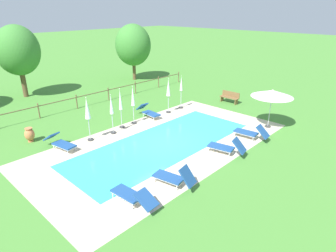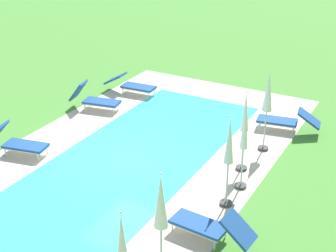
# 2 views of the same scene
# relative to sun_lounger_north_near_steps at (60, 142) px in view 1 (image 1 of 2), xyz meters

# --- Properties ---
(ground_plane) EXTENTS (160.00, 160.00, 0.00)m
(ground_plane) POSITION_rel_sun_lounger_north_near_steps_xyz_m (4.14, -3.40, -0.37)
(ground_plane) COLOR #478433
(pool_deck_paving) EXTENTS (14.36, 7.59, 0.01)m
(pool_deck_paving) POSITION_rel_sun_lounger_north_near_steps_xyz_m (4.14, -3.40, -0.36)
(pool_deck_paving) COLOR beige
(pool_deck_paving) RESTS_ON ground
(swimming_pool_water) EXTENTS (10.86, 4.09, 0.01)m
(swimming_pool_water) POSITION_rel_sun_lounger_north_near_steps_xyz_m (4.14, -3.40, -0.36)
(swimming_pool_water) COLOR #38C6D1
(swimming_pool_water) RESTS_ON ground
(pool_coping_rim) EXTENTS (11.34, 4.57, 0.01)m
(pool_coping_rim) POSITION_rel_sun_lounger_north_near_steps_xyz_m (4.14, -3.40, -0.36)
(pool_coping_rim) COLOR beige
(pool_coping_rim) RESTS_ON ground
(sun_lounger_north_near_steps) EXTENTS (0.94, 2.10, 0.80)m
(sun_lounger_north_near_steps) POSITION_rel_sun_lounger_north_near_steps_xyz_m (0.00, 0.00, 0.00)
(sun_lounger_north_near_steps) COLOR navy
(sun_lounger_north_near_steps) RESTS_ON ground
(sun_lounger_north_mid) EXTENTS (0.98, 1.98, 0.95)m
(sun_lounger_north_mid) POSITION_rel_sun_lounger_north_near_steps_xyz_m (5.46, -6.57, 0.02)
(sun_lounger_north_mid) COLOR navy
(sun_lounger_north_mid) RESTS_ON ground
(sun_lounger_north_far) EXTENTS (0.75, 2.02, 0.86)m
(sun_lounger_north_far) POSITION_rel_sun_lounger_north_near_steps_xyz_m (6.45, 0.19, 0.01)
(sun_lounger_north_far) COLOR navy
(sun_lounger_north_far) RESTS_ON ground
(sun_lounger_north_end) EXTENTS (0.94, 1.91, 1.01)m
(sun_lounger_north_end) POSITION_rel_sun_lounger_north_near_steps_xyz_m (1.57, -6.57, 0.03)
(sun_lounger_north_end) COLOR navy
(sun_lounger_north_end) RESTS_ON ground
(sun_lounger_south_near_corner) EXTENTS (0.74, 2.09, 0.75)m
(sun_lounger_south_near_corner) POSITION_rel_sun_lounger_north_near_steps_xyz_m (-0.39, -6.26, -0.01)
(sun_lounger_south_near_corner) COLOR navy
(sun_lounger_south_near_corner) RESTS_ON ground
(sun_lounger_south_mid) EXTENTS (0.79, 1.99, 0.92)m
(sun_lounger_south_mid) POSITION_rel_sun_lounger_north_near_steps_xyz_m (7.98, -6.55, 0.02)
(sun_lounger_south_mid) COLOR navy
(sun_lounger_south_mid) RESTS_ON ground
(patio_umbrella_open_foreground) EXTENTS (2.46, 2.46, 2.39)m
(patio_umbrella_open_foreground) POSITION_rel_sun_lounger_north_near_steps_xyz_m (10.31, -6.49, 1.78)
(patio_umbrella_open_foreground) COLOR #383838
(patio_umbrella_open_foreground) RESTS_ON ground
(patio_umbrella_closed_row_west) EXTENTS (0.32, 0.32, 2.39)m
(patio_umbrella_closed_row_west) POSITION_rel_sun_lounger_north_near_steps_xyz_m (3.11, -0.34, 1.17)
(patio_umbrella_closed_row_west) COLOR #383838
(patio_umbrella_closed_row_west) RESTS_ON ground
(patio_umbrella_closed_row_mid_west) EXTENTS (0.32, 0.32, 2.47)m
(patio_umbrella_closed_row_mid_west) POSITION_rel_sun_lounger_north_near_steps_xyz_m (4.96, -0.03, 1.23)
(patio_umbrella_closed_row_mid_west) COLOR #383838
(patio_umbrella_closed_row_mid_west) RESTS_ON ground
(patio_umbrella_closed_row_centre) EXTENTS (0.32, 0.32, 2.45)m
(patio_umbrella_closed_row_centre) POSITION_rel_sun_lounger_north_near_steps_xyz_m (7.99, -0.19, 1.30)
(patio_umbrella_closed_row_centre) COLOR #383838
(patio_umbrella_closed_row_centre) RESTS_ON ground
(patio_umbrella_closed_row_mid_east) EXTENTS (0.32, 0.32, 2.50)m
(patio_umbrella_closed_row_mid_east) POSITION_rel_sun_lounger_north_near_steps_xyz_m (1.65, -0.20, 1.36)
(patio_umbrella_closed_row_mid_east) COLOR #383838
(patio_umbrella_closed_row_mid_east) RESTS_ON ground
(patio_umbrella_closed_row_east) EXTENTS (0.32, 0.32, 2.42)m
(patio_umbrella_closed_row_east) POSITION_rel_sun_lounger_north_near_steps_xyz_m (9.34, -0.18, 1.19)
(patio_umbrella_closed_row_east) COLOR #383838
(patio_umbrella_closed_row_east) RESTS_ON ground
(patio_umbrella_closed_deck_corner) EXTENTS (0.32, 0.32, 2.49)m
(patio_umbrella_closed_deck_corner) POSITION_rel_sun_lounger_north_near_steps_xyz_m (4.01, -0.01, 1.17)
(patio_umbrella_closed_deck_corner) COLOR #383838
(patio_umbrella_closed_deck_corner) RESTS_ON ground
(wooden_bench_lawn_side) EXTENTS (0.46, 1.51, 0.87)m
(wooden_bench_lawn_side) POSITION_rel_sun_lounger_north_near_steps_xyz_m (12.95, -2.05, 0.10)
(wooden_bench_lawn_side) COLOR brown
(wooden_bench_lawn_side) RESTS_ON ground
(terracotta_urn_near_fence) EXTENTS (0.52, 0.52, 0.81)m
(terracotta_urn_near_fence) POSITION_rel_sun_lounger_north_near_steps_xyz_m (-0.72, 2.04, 0.07)
(terracotta_urn_near_fence) COLOR #C67547
(terracotta_urn_near_fence) RESTS_ON ground
(perimeter_fence) EXTENTS (22.47, 0.08, 1.05)m
(perimeter_fence) POSITION_rel_sun_lounger_north_near_steps_xyz_m (4.04, 5.27, 0.32)
(perimeter_fence) COLOR brown
(perimeter_fence) RESTS_ON ground
(tree_west_mid) EXTENTS (3.51, 3.51, 5.47)m
(tree_west_mid) POSITION_rel_sun_lounger_north_near_steps_xyz_m (13.01, 9.35, 3.08)
(tree_west_mid) COLOR brown
(tree_west_mid) RESTS_ON ground
(tree_centre) EXTENTS (3.39, 3.39, 5.72)m
(tree_centre) POSITION_rel_sun_lounger_north_near_steps_xyz_m (2.76, 11.19, 3.37)
(tree_centre) COLOR brown
(tree_centre) RESTS_ON ground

